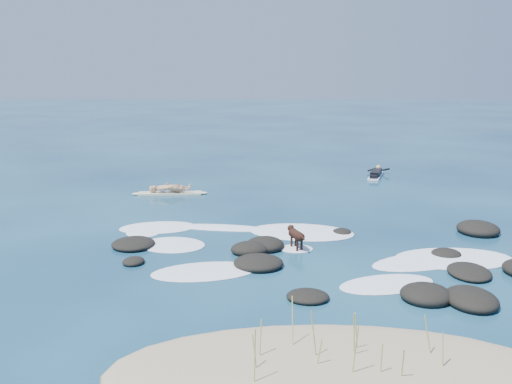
{
  "coord_description": "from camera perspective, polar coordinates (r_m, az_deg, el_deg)",
  "views": [
    {
      "loc": [
        -1.45,
        -18.07,
        5.86
      ],
      "look_at": [
        -1.57,
        4.0,
        0.9
      ],
      "focal_mm": 40.0,
      "sensor_mm": 36.0,
      "label": 1
    }
  ],
  "objects": [
    {
      "name": "sand_dune",
      "position": [
        11.56,
        7.85,
        -17.9
      ],
      "size": [
        9.0,
        4.4,
        0.6
      ],
      "primitive_type": "ellipsoid",
      "color": "#9E8966",
      "rests_on": "ground"
    },
    {
      "name": "dog",
      "position": [
        18.42,
        4.0,
        -4.28
      ],
      "size": [
        0.6,
        1.13,
        0.75
      ],
      "rotation": [
        0.0,
        0.0,
        1.96
      ],
      "color": "black",
      "rests_on": "ground"
    },
    {
      "name": "dune_grass",
      "position": [
        11.36,
        8.05,
        -14.98
      ],
      "size": [
        3.65,
        1.67,
        1.19
      ],
      "color": "#9BA851",
      "rests_on": "ground"
    },
    {
      "name": "standing_surfer_rig",
      "position": [
        26.36,
        -8.65,
        1.41
      ],
      "size": [
        3.47,
        0.8,
        1.97
      ],
      "rotation": [
        0.0,
        0.0,
        0.07
      ],
      "color": "beige",
      "rests_on": "ground"
    },
    {
      "name": "reef_rocks",
      "position": [
        17.57,
        11.57,
        -6.7
      ],
      "size": [
        13.58,
        7.83,
        0.54
      ],
      "color": "black",
      "rests_on": "ground"
    },
    {
      "name": "paddling_surfer_rig",
      "position": [
        31.04,
        11.93,
        1.81
      ],
      "size": [
        1.56,
        2.72,
        0.48
      ],
      "rotation": [
        0.0,
        0.0,
        1.24
      ],
      "color": "white",
      "rests_on": "ground"
    },
    {
      "name": "ground",
      "position": [
        19.05,
        4.68,
        -5.29
      ],
      "size": [
        160.0,
        160.0,
        0.0
      ],
      "primitive_type": "plane",
      "color": "#0A2642",
      "rests_on": "ground"
    },
    {
      "name": "breaking_foam",
      "position": [
        18.66,
        4.25,
        -5.63
      ],
      "size": [
        13.14,
        7.57,
        0.12
      ],
      "color": "white",
      "rests_on": "ground"
    }
  ]
}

